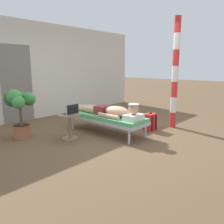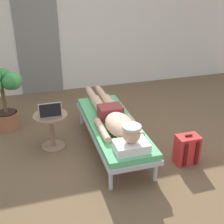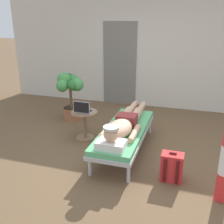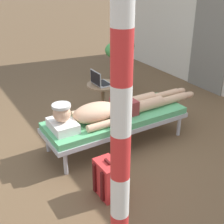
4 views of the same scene
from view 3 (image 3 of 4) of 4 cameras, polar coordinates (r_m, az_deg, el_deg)
The scene contains 9 objects.
ground_plane at distance 4.54m, azimuth 3.24°, elevation -8.49°, with size 40.00×40.00×0.00m, color brown.
house_wall_back at distance 6.63m, azimuth 8.73°, elevation 12.70°, with size 7.60×0.20×2.70m, color beige.
house_door_panel at distance 6.74m, azimuth 1.66°, elevation 10.19°, with size 0.84×0.03×2.04m, color slate.
lounge_chair at distance 4.42m, azimuth 2.72°, elevation -4.30°, with size 0.66×1.92×0.42m.
person_reclining at distance 4.28m, azimuth 2.49°, elevation -2.60°, with size 0.53×2.17×0.33m.
side_table at distance 4.90m, azimuth -5.89°, elevation -1.76°, with size 0.48×0.48×0.52m.
laptop at distance 4.78m, azimuth -6.22°, elevation 0.54°, with size 0.31×0.24×0.23m.
backpack at distance 3.83m, azimuth 12.67°, elevation -11.43°, with size 0.30×0.26×0.42m.
potted_plant at distance 5.74m, azimuth -9.04°, elevation 4.69°, with size 0.58×0.57×1.04m.
Camera 3 is at (0.94, -3.88, 2.16)m, focal length 42.73 mm.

